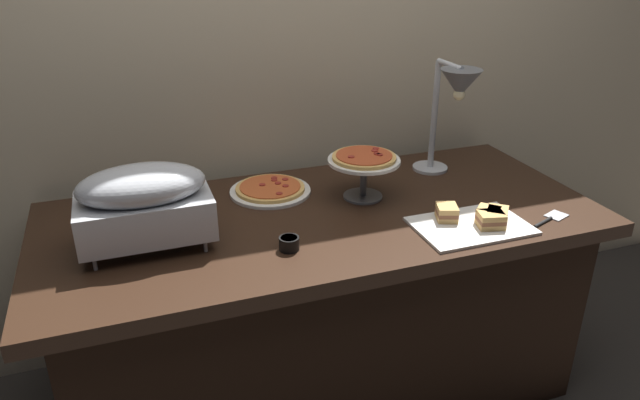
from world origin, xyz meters
name	(u,v)px	position (x,y,z in m)	size (l,w,h in m)	color
ground_plane	(322,385)	(0.00, 0.00, 0.00)	(8.00, 8.00, 0.00)	#38332D
back_wall	(279,57)	(0.00, 0.50, 1.20)	(4.40, 0.04, 2.40)	#C6B593
buffet_table	(322,304)	(0.00, 0.00, 0.39)	(1.90, 0.84, 0.76)	black
chafing_dish	(144,202)	(-0.58, -0.04, 0.91)	(0.39, 0.23, 0.26)	#B7BABF
heat_lamp	(455,94)	(0.55, 0.11, 1.10)	(0.15, 0.30, 0.45)	#B7BABF
pizza_plate_front	(270,190)	(-0.12, 0.22, 0.77)	(0.30, 0.30, 0.03)	white
pizza_plate_center	(364,163)	(0.18, 0.07, 0.89)	(0.26, 0.26, 0.17)	#595B60
sandwich_platter	(476,221)	(0.44, -0.26, 0.78)	(0.37, 0.25, 0.06)	white
sauce_cup_near	(289,243)	(-0.18, -0.21, 0.78)	(0.06, 0.06, 0.04)	black
serving_spatula	(550,219)	(0.70, -0.30, 0.76)	(0.17, 0.09, 0.01)	#B7BABF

